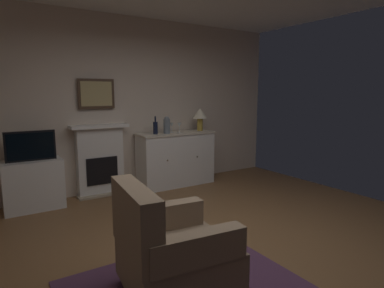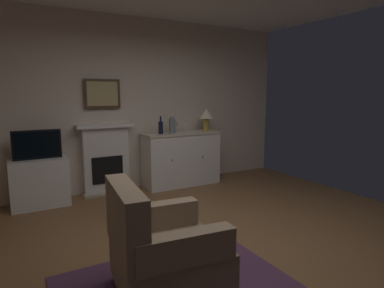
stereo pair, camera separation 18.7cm
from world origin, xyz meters
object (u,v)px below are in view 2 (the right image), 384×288
Objects in this scene: framed_picture at (102,94)px; vase_decorative at (172,125)px; wine_glass_left at (177,125)px; tv_cabinet at (40,183)px; wine_glass_center at (185,125)px; sideboard_cabinet at (181,159)px; wine_bottle at (161,127)px; armchair at (161,250)px; fireplace_unit at (106,159)px; table_lamp at (206,115)px; tv_set at (37,145)px.

framed_picture is 1.96× the size of vase_decorative.
wine_glass_left is 2.27m from tv_cabinet.
wine_glass_center is 0.22× the size of tv_cabinet.
sideboard_cabinet is 0.63m from vase_decorative.
armchair is (-1.20, -2.68, -0.64)m from wine_bottle.
fireplace_unit is at bearing 172.50° from wine_glass_left.
wine_bottle is 1.76× the size of wine_glass_center.
table_lamp is at bearing 0.00° from sideboard_cabinet.
table_lamp is at bearing 4.14° from vase_decorative.
wine_glass_left is (-0.56, 0.02, -0.16)m from table_lamp.
tv_set is at bearing 178.92° from wine_glass_center.
vase_decorative reaches higher than armchair.
armchair is (-1.64, -2.65, -0.65)m from wine_glass_center.
tv_set is at bearing -169.23° from fireplace_unit.
wine_bottle is (-0.39, -0.02, 0.56)m from sideboard_cabinet.
tv_set is (-1.84, 0.02, -0.14)m from wine_bottle.
wine_glass_left is at bearing -7.50° from fireplace_unit.
sideboard_cabinet is 4.60× the size of wine_bottle.
vase_decorative is (-0.69, -0.05, -0.14)m from table_lamp.
sideboard_cabinet is 8.08× the size of wine_glass_left.
armchair is at bearing -76.80° from tv_set.
vase_decorative is at bearing -12.14° from fireplace_unit.
table_lamp is at bearing -0.32° from tv_cabinet.
wine_glass_left is at bearing 0.16° from tv_cabinet.
tv_set is (-2.16, -0.03, -0.16)m from wine_glass_left.
vase_decorative reaches higher than tv_cabinet.
wine_glass_center is 0.59× the size of vase_decorative.
tv_set is (-0.00, -0.02, 0.54)m from tv_cabinet.
framed_picture is 1.21m from tv_set.
fireplace_unit is 0.82× the size of sideboard_cabinet.
tv_set is at bearing 178.82° from vase_decorative.
wine_glass_center reaches higher than tv_set.
wine_glass_left is at bearing -9.64° from framed_picture.
wine_glass_left is at bearing 0.77° from tv_set.
sideboard_cabinet is 1.78× the size of tv_cabinet.
wine_bottle is 3.00m from armchair.
framed_picture is 0.60× the size of armchair.
sideboard_cabinet is 2.27m from tv_set.
sideboard_cabinet is 8.08× the size of wine_glass_center.
tv_cabinet is (-0.97, -0.21, -1.22)m from framed_picture.
wine_glass_center is (1.30, -0.27, -0.53)m from framed_picture.
framed_picture reaches higher than armchair.
wine_bottle is at bearing 65.79° from armchair.
armchair is (0.63, -2.72, 0.04)m from tv_cabinet.
wine_glass_center is at bearing -0.24° from vase_decorative.
fireplace_unit reaches higher than sideboard_cabinet.
framed_picture is at bearing 170.36° from wine_glass_left.
framed_picture is 1.20m from vase_decorative.
framed_picture reaches higher than wine_glass_left.
vase_decorative is 3.07m from armchair.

